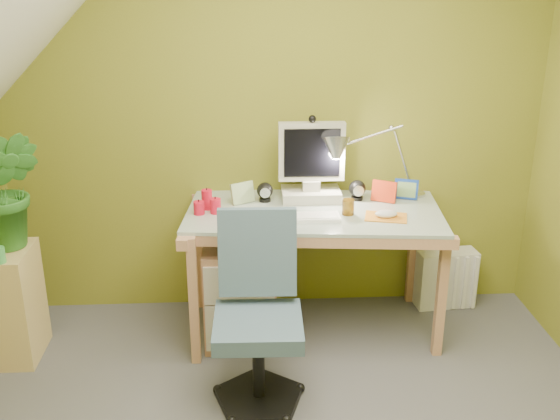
{
  "coord_description": "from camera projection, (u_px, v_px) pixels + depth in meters",
  "views": [
    {
      "loc": [
        -0.18,
        -2.2,
        2.05
      ],
      "look_at": [
        0.0,
        1.0,
        0.85
      ],
      "focal_mm": 42.0,
      "sensor_mm": 36.0,
      "label": 1
    }
  ],
  "objects": [
    {
      "name": "task_chair",
      "position": [
        258.0,
        325.0,
        3.13
      ],
      "size": [
        0.49,
        0.49,
        0.87
      ],
      "primitive_type": null,
      "rotation": [
        0.0,
        0.0,
        -0.03
      ],
      "color": "#42596C",
      "rests_on": "floor"
    },
    {
      "name": "speaker_left",
      "position": [
        265.0,
        192.0,
        3.79
      ],
      "size": [
        0.09,
        0.09,
        0.11
      ],
      "primitive_type": null,
      "rotation": [
        0.0,
        0.0,
        0.0
      ],
      "color": "black",
      "rests_on": "desk"
    },
    {
      "name": "amber_tumbler",
      "position": [
        348.0,
        207.0,
        3.6
      ],
      "size": [
        0.08,
        0.08,
        0.09
      ],
      "primitive_type": "cylinder",
      "rotation": [
        0.0,
        0.0,
        0.13
      ],
      "color": "#835913",
      "rests_on": "desk"
    },
    {
      "name": "desk",
      "position": [
        313.0,
        271.0,
        3.81
      ],
      "size": [
        1.48,
        0.84,
        0.76
      ],
      "primitive_type": null,
      "rotation": [
        0.0,
        0.0,
        -0.09
      ],
      "color": "tan",
      "rests_on": "floor"
    },
    {
      "name": "photo_frame_red",
      "position": [
        384.0,
        191.0,
        3.79
      ],
      "size": [
        0.14,
        0.09,
        0.12
      ],
      "primitive_type": "cube",
      "rotation": [
        0.0,
        0.0,
        -0.51
      ],
      "color": "red",
      "rests_on": "desk"
    },
    {
      "name": "candle_cluster",
      "position": [
        207.0,
        202.0,
        3.64
      ],
      "size": [
        0.16,
        0.15,
        0.11
      ],
      "primitive_type": null,
      "rotation": [
        0.0,
        0.0,
        -0.1
      ],
      "color": "red",
      "rests_on": "desk"
    },
    {
      "name": "mousepad",
      "position": [
        386.0,
        217.0,
        3.56
      ],
      "size": [
        0.26,
        0.21,
        0.01
      ],
      "primitive_type": "cube",
      "rotation": [
        0.0,
        0.0,
        -0.24
      ],
      "color": "orange",
      "rests_on": "desk"
    },
    {
      "name": "side_ledge",
      "position": [
        14.0,
        304.0,
        3.57
      ],
      "size": [
        0.24,
        0.36,
        0.64
      ],
      "primitive_type": "cube",
      "color": "tan",
      "rests_on": "floor"
    },
    {
      "name": "desk_lamp",
      "position": [
        390.0,
        145.0,
        3.76
      ],
      "size": [
        0.63,
        0.32,
        0.65
      ],
      "primitive_type": null,
      "rotation": [
        0.0,
        0.0,
        -0.1
      ],
      "color": "silver",
      "rests_on": "desk"
    },
    {
      "name": "radiator",
      "position": [
        445.0,
        278.0,
        4.16
      ],
      "size": [
        0.38,
        0.19,
        0.37
      ],
      "primitive_type": "cube",
      "rotation": [
        0.0,
        0.0,
        0.1
      ],
      "color": "silver",
      "rests_on": "floor"
    },
    {
      "name": "monitor",
      "position": [
        311.0,
        159.0,
        3.76
      ],
      "size": [
        0.36,
        0.21,
        0.49
      ],
      "primitive_type": null,
      "rotation": [
        0.0,
        0.0,
        -0.0
      ],
      "color": "#B5B4A3",
      "rests_on": "desk"
    },
    {
      "name": "photo_frame_green",
      "position": [
        242.0,
        193.0,
        3.77
      ],
      "size": [
        0.13,
        0.09,
        0.12
      ],
      "primitive_type": "cube",
      "rotation": [
        0.0,
        0.0,
        0.54
      ],
      "color": "#99B37B",
      "rests_on": "desk"
    },
    {
      "name": "potted_plant",
      "position": [
        7.0,
        190.0,
        3.39
      ],
      "size": [
        0.35,
        0.29,
        0.64
      ],
      "primitive_type": "imported",
      "rotation": [
        0.0,
        0.0,
        -0.01
      ],
      "color": "#2F7025",
      "rests_on": "side_ledge"
    },
    {
      "name": "photo_frame_blue",
      "position": [
        406.0,
        189.0,
        3.84
      ],
      "size": [
        0.14,
        0.06,
        0.12
      ],
      "primitive_type": "cube",
      "rotation": [
        0.0,
        0.0,
        -0.34
      ],
      "color": "#163999",
      "rests_on": "desk"
    },
    {
      "name": "mouse",
      "position": [
        386.0,
        214.0,
        3.56
      ],
      "size": [
        0.13,
        0.09,
        0.04
      ],
      "primitive_type": "ellipsoid",
      "rotation": [
        0.0,
        0.0,
        -0.09
      ],
      "color": "silver",
      "rests_on": "mousepad"
    },
    {
      "name": "keyboard",
      "position": [
        302.0,
        217.0,
        3.54
      ],
      "size": [
        0.41,
        0.13,
        0.02
      ],
      "primitive_type": "cube",
      "rotation": [
        0.0,
        0.0,
        0.01
      ],
      "color": "white",
      "rests_on": "desk"
    },
    {
      "name": "speaker_right",
      "position": [
        357.0,
        190.0,
        3.82
      ],
      "size": [
        0.11,
        0.11,
        0.12
      ],
      "primitive_type": null,
      "rotation": [
        0.0,
        0.0,
        -0.1
      ],
      "color": "black",
      "rests_on": "desk"
    },
    {
      "name": "wall_back",
      "position": [
        274.0,
        119.0,
        3.86
      ],
      "size": [
        3.2,
        0.01,
        2.4
      ],
      "primitive_type": "cube",
      "color": "olive",
      "rests_on": "floor"
    }
  ]
}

